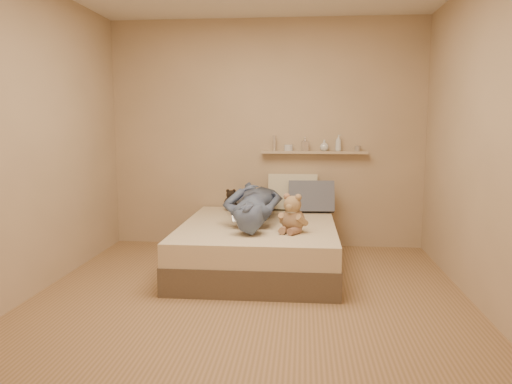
# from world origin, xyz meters

# --- Properties ---
(room) EXTENTS (3.80, 3.80, 3.80)m
(room) POSITION_xyz_m (0.00, 0.00, 1.30)
(room) COLOR #9E7551
(room) RESTS_ON ground
(bed) EXTENTS (1.50, 1.90, 0.45)m
(bed) POSITION_xyz_m (0.00, 0.93, 0.22)
(bed) COLOR brown
(bed) RESTS_ON floor
(game_console) EXTENTS (0.18, 0.12, 0.06)m
(game_console) POSITION_xyz_m (-0.10, 0.41, 0.60)
(game_console) COLOR silver
(game_console) RESTS_ON bed
(teddy_bear) EXTENTS (0.28, 0.29, 0.36)m
(teddy_bear) POSITION_xyz_m (0.34, 0.55, 0.60)
(teddy_bear) COLOR #946F51
(teddy_bear) RESTS_ON bed
(dark_plush) EXTENTS (0.16, 0.16, 0.24)m
(dark_plush) POSITION_xyz_m (-0.38, 1.63, 0.56)
(dark_plush) COLOR black
(dark_plush) RESTS_ON bed
(pillow_cream) EXTENTS (0.55, 0.24, 0.42)m
(pillow_cream) POSITION_xyz_m (0.32, 1.76, 0.65)
(pillow_cream) COLOR beige
(pillow_cream) RESTS_ON bed
(pillow_grey) EXTENTS (0.51, 0.26, 0.37)m
(pillow_grey) POSITION_xyz_m (0.52, 1.62, 0.62)
(pillow_grey) COLOR slate
(pillow_grey) RESTS_ON bed
(person) EXTENTS (0.59, 1.57, 0.37)m
(person) POSITION_xyz_m (-0.06, 1.07, 0.64)
(person) COLOR slate
(person) RESTS_ON bed
(wall_shelf) EXTENTS (1.20, 0.12, 0.03)m
(wall_shelf) POSITION_xyz_m (0.55, 1.84, 1.10)
(wall_shelf) COLOR tan
(wall_shelf) RESTS_ON wall_back
(shelf_bottles) EXTENTS (0.99, 0.13, 0.18)m
(shelf_bottles) POSITION_xyz_m (0.58, 1.84, 1.18)
(shelf_bottles) COLOR white
(shelf_bottles) RESTS_ON wall_shelf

